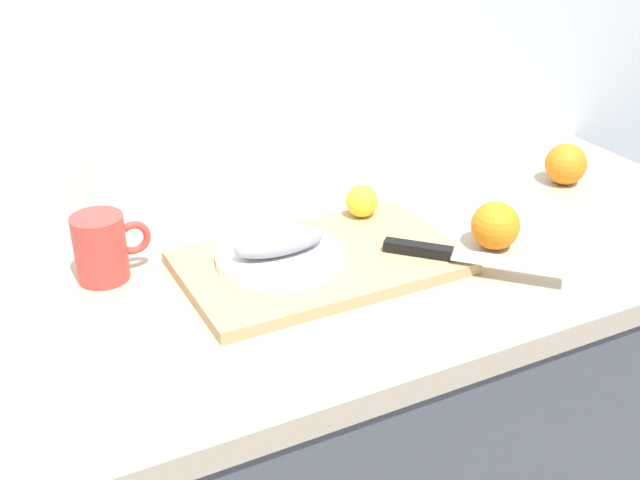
{
  "coord_description": "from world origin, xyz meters",
  "views": [
    {
      "loc": [
        -0.3,
        -0.98,
        1.52
      ],
      "look_at": [
        0.2,
        0.01,
        0.95
      ],
      "focal_mm": 44.82,
      "sensor_mm": 36.0,
      "label": 1
    }
  ],
  "objects_px": {
    "cutting_board": "(320,262)",
    "coffee_mug_0": "(102,247)",
    "white_plate": "(280,256)",
    "lemon_0": "(362,201)",
    "orange_0": "(495,226)",
    "chef_knife": "(451,254)",
    "fish_fillet": "(279,242)"
  },
  "relations": [
    {
      "from": "cutting_board",
      "to": "coffee_mug_0",
      "type": "bearing_deg",
      "value": 158.36
    },
    {
      "from": "white_plate",
      "to": "lemon_0",
      "type": "distance_m",
      "value": 0.21
    },
    {
      "from": "white_plate",
      "to": "lemon_0",
      "type": "xyz_separation_m",
      "value": [
        0.2,
        0.08,
        0.02
      ]
    },
    {
      "from": "white_plate",
      "to": "orange_0",
      "type": "distance_m",
      "value": 0.36
    },
    {
      "from": "white_plate",
      "to": "orange_0",
      "type": "height_order",
      "value": "orange_0"
    },
    {
      "from": "white_plate",
      "to": "coffee_mug_0",
      "type": "height_order",
      "value": "coffee_mug_0"
    },
    {
      "from": "coffee_mug_0",
      "to": "orange_0",
      "type": "bearing_deg",
      "value": -17.78
    },
    {
      "from": "coffee_mug_0",
      "to": "cutting_board",
      "type": "bearing_deg",
      "value": -21.64
    },
    {
      "from": "lemon_0",
      "to": "orange_0",
      "type": "bearing_deg",
      "value": -47.43
    },
    {
      "from": "chef_knife",
      "to": "coffee_mug_0",
      "type": "bearing_deg",
      "value": -159.18
    },
    {
      "from": "chef_knife",
      "to": "coffee_mug_0",
      "type": "height_order",
      "value": "coffee_mug_0"
    },
    {
      "from": "coffee_mug_0",
      "to": "lemon_0",
      "type": "bearing_deg",
      "value": -2.89
    },
    {
      "from": "lemon_0",
      "to": "coffee_mug_0",
      "type": "height_order",
      "value": "coffee_mug_0"
    },
    {
      "from": "white_plate",
      "to": "coffee_mug_0",
      "type": "relative_size",
      "value": 1.68
    },
    {
      "from": "fish_fillet",
      "to": "cutting_board",
      "type": "bearing_deg",
      "value": -15.95
    },
    {
      "from": "cutting_board",
      "to": "lemon_0",
      "type": "xyz_separation_m",
      "value": [
        0.13,
        0.1,
        0.04
      ]
    },
    {
      "from": "lemon_0",
      "to": "chef_knife",
      "type": "bearing_deg",
      "value": -76.93
    },
    {
      "from": "white_plate",
      "to": "fish_fillet",
      "type": "height_order",
      "value": "fish_fillet"
    },
    {
      "from": "orange_0",
      "to": "lemon_0",
      "type": "bearing_deg",
      "value": 132.57
    },
    {
      "from": "cutting_board",
      "to": "chef_knife",
      "type": "relative_size",
      "value": 1.93
    },
    {
      "from": "fish_fillet",
      "to": "orange_0",
      "type": "distance_m",
      "value": 0.36
    },
    {
      "from": "orange_0",
      "to": "fish_fillet",
      "type": "bearing_deg",
      "value": 166.12
    },
    {
      "from": "coffee_mug_0",
      "to": "orange_0",
      "type": "distance_m",
      "value": 0.63
    },
    {
      "from": "white_plate",
      "to": "coffee_mug_0",
      "type": "distance_m",
      "value": 0.27
    },
    {
      "from": "lemon_0",
      "to": "coffee_mug_0",
      "type": "xyz_separation_m",
      "value": [
        -0.45,
        0.02,
        0.01
      ]
    },
    {
      "from": "white_plate",
      "to": "lemon_0",
      "type": "height_order",
      "value": "lemon_0"
    },
    {
      "from": "coffee_mug_0",
      "to": "fish_fillet",
      "type": "bearing_deg",
      "value": -22.99
    },
    {
      "from": "fish_fillet",
      "to": "orange_0",
      "type": "xyz_separation_m",
      "value": [
        0.35,
        -0.09,
        -0.01
      ]
    },
    {
      "from": "white_plate",
      "to": "fish_fillet",
      "type": "bearing_deg",
      "value": 0.0
    },
    {
      "from": "cutting_board",
      "to": "coffee_mug_0",
      "type": "height_order",
      "value": "coffee_mug_0"
    },
    {
      "from": "cutting_board",
      "to": "fish_fillet",
      "type": "relative_size",
      "value": 2.89
    },
    {
      "from": "cutting_board",
      "to": "fish_fillet",
      "type": "distance_m",
      "value": 0.08
    }
  ]
}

